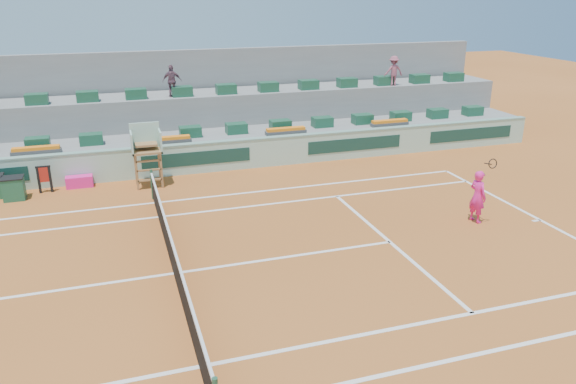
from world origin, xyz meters
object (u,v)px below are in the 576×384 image
object	(u,v)px
player_bag	(79,182)
tennis_player	(478,196)
drink_cooler_a	(14,188)
umpire_chair	(146,146)

from	to	relation	value
player_bag	tennis_player	distance (m)	14.46
player_bag	tennis_player	bearing A→B (deg)	-31.34
drink_cooler_a	player_bag	bearing A→B (deg)	17.76
player_bag	umpire_chair	xyz separation A→B (m)	(2.55, -0.60, 1.33)
tennis_player	umpire_chair	bearing A→B (deg)	144.75
player_bag	drink_cooler_a	bearing A→B (deg)	-162.24
player_bag	drink_cooler_a	distance (m)	2.30
player_bag	tennis_player	world-z (taller)	tennis_player
umpire_chair	drink_cooler_a	distance (m)	4.86
drink_cooler_a	tennis_player	world-z (taller)	tennis_player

